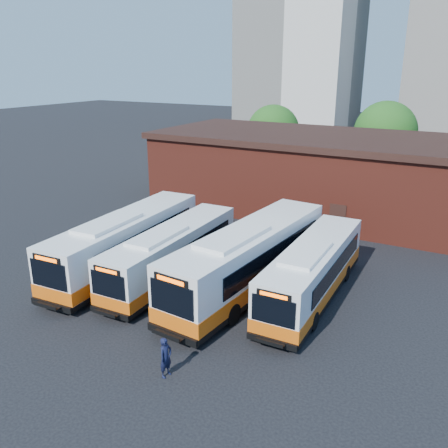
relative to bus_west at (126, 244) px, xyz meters
The scene contains 9 objects.
ground 7.02m from the bus_west, 17.57° to the right, with size 220.00×220.00×0.00m, color black.
bus_west is the anchor object (origin of this frame).
bus_midwest 3.21m from the bus_west, ahead, with size 2.75×11.69×3.16m.
bus_mideast 7.83m from the bus_west, ahead, with size 3.90×13.85×3.73m.
bus_east 11.30m from the bus_west, ahead, with size 2.67×11.66×3.16m.
transit_worker 11.23m from the bus_west, 42.18° to the right, with size 0.62×0.41×1.71m, color black.
depot_building 19.16m from the bus_west, 70.03° to the left, with size 28.60×12.60×6.40m.
tree_west 30.29m from the bus_west, 96.64° to the left, with size 6.00×6.00×7.65m.
tree_mid 33.24m from the bus_west, 75.07° to the left, with size 6.56×6.56×8.36m.
Camera 1 is at (11.68, -18.44, 11.93)m, focal length 38.00 mm.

